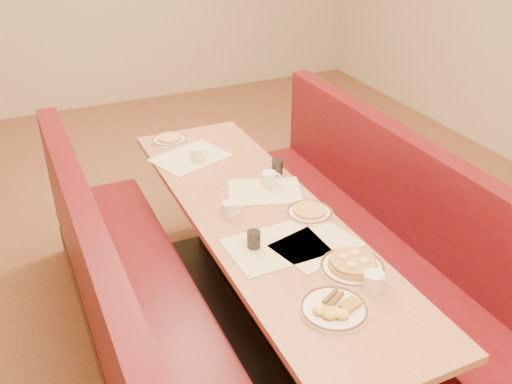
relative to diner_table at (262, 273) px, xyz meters
name	(u,v)px	position (x,y,z in m)	size (l,w,h in m)	color
ground	(262,323)	(0.00, 0.00, -0.37)	(8.00, 8.00, 0.00)	#9E6647
diner_table	(262,273)	(0.00, 0.00, 0.00)	(0.70, 2.50, 0.75)	black
booth_left	(133,311)	(-0.73, 0.00, -0.01)	(0.55, 2.50, 1.05)	#4C3326
booth_right	(371,243)	(0.73, 0.00, -0.01)	(0.55, 2.50, 1.05)	#4C3326
placemat_near_left	(276,246)	(-0.06, -0.29, 0.38)	(0.45, 0.34, 0.00)	beige
placemat_near_right	(317,245)	(0.12, -0.36, 0.38)	(0.39, 0.29, 0.00)	beige
placemat_far_left	(190,157)	(-0.12, 0.81, 0.38)	(0.44, 0.33, 0.00)	beige
placemat_far_right	(265,191)	(0.12, 0.22, 0.38)	(0.41, 0.30, 0.00)	beige
pancake_plate	(352,266)	(0.17, -0.59, 0.40)	(0.30, 0.30, 0.07)	white
eggs_plate	(334,309)	(-0.05, -0.80, 0.39)	(0.29, 0.29, 0.06)	white
extra_plate_mid	(309,212)	(0.23, -0.10, 0.39)	(0.25, 0.25, 0.05)	white
extra_plate_far	(170,139)	(-0.16, 1.10, 0.39)	(0.23, 0.23, 0.05)	white
coffee_mug_a	(374,282)	(0.17, -0.75, 0.42)	(0.13, 0.09, 0.09)	white
coffee_mug_b	(230,209)	(-0.15, 0.06, 0.42)	(0.11, 0.08, 0.08)	white
coffee_mug_c	(270,179)	(0.17, 0.27, 0.42)	(0.12, 0.08, 0.09)	white
coffee_mug_d	(198,154)	(-0.09, 0.75, 0.42)	(0.11, 0.08, 0.09)	white
soda_tumbler_near	(254,240)	(-0.16, -0.25, 0.42)	(0.07, 0.07, 0.09)	black
soda_tumbler_mid	(277,167)	(0.28, 0.39, 0.42)	(0.07, 0.07, 0.09)	black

